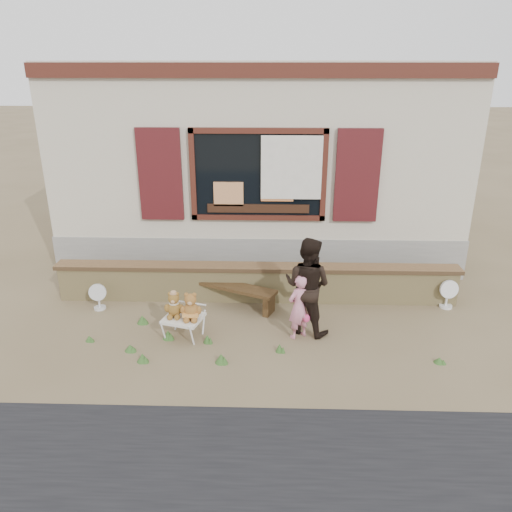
{
  "coord_description": "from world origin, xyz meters",
  "views": [
    {
      "loc": [
        0.23,
        -7.05,
        4.03
      ],
      "look_at": [
        0.0,
        0.6,
        1.0
      ],
      "focal_mm": 35.0,
      "sensor_mm": 36.0,
      "label": 1
    }
  ],
  "objects_px": {
    "bench": "(234,291)",
    "teddy_bear_right": "(191,305)",
    "teddy_bear_left": "(174,304)",
    "child": "(299,307)",
    "folding_chair": "(183,319)",
    "adult": "(307,286)"
  },
  "relations": [
    {
      "from": "teddy_bear_left",
      "to": "teddy_bear_right",
      "type": "xyz_separation_m",
      "value": [
        0.27,
        -0.08,
        0.02
      ]
    },
    {
      "from": "folding_chair",
      "to": "adult",
      "type": "relative_size",
      "value": 0.43
    },
    {
      "from": "bench",
      "to": "adult",
      "type": "height_order",
      "value": "adult"
    },
    {
      "from": "folding_chair",
      "to": "child",
      "type": "xyz_separation_m",
      "value": [
        1.77,
        0.06,
        0.2
      ]
    },
    {
      "from": "adult",
      "to": "teddy_bear_left",
      "type": "bearing_deg",
      "value": 33.66
    },
    {
      "from": "teddy_bear_right",
      "to": "child",
      "type": "xyz_separation_m",
      "value": [
        1.63,
        0.1,
        -0.05
      ]
    },
    {
      "from": "folding_chair",
      "to": "teddy_bear_right",
      "type": "bearing_deg",
      "value": -0.0
    },
    {
      "from": "bench",
      "to": "teddy_bear_left",
      "type": "xyz_separation_m",
      "value": [
        -0.83,
        -1.03,
        0.26
      ]
    },
    {
      "from": "folding_chair",
      "to": "teddy_bear_left",
      "type": "relative_size",
      "value": 1.65
    },
    {
      "from": "child",
      "to": "adult",
      "type": "height_order",
      "value": "adult"
    },
    {
      "from": "bench",
      "to": "teddy_bear_right",
      "type": "xyz_separation_m",
      "value": [
        -0.56,
        -1.11,
        0.28
      ]
    },
    {
      "from": "bench",
      "to": "teddy_bear_right",
      "type": "height_order",
      "value": "teddy_bear_right"
    },
    {
      "from": "teddy_bear_right",
      "to": "child",
      "type": "distance_m",
      "value": 1.64
    },
    {
      "from": "folding_chair",
      "to": "bench",
      "type": "bearing_deg",
      "value": 72.89
    },
    {
      "from": "teddy_bear_left",
      "to": "teddy_bear_right",
      "type": "distance_m",
      "value": 0.28
    },
    {
      "from": "teddy_bear_left",
      "to": "child",
      "type": "height_order",
      "value": "child"
    },
    {
      "from": "bench",
      "to": "folding_chair",
      "type": "bearing_deg",
      "value": -98.38
    },
    {
      "from": "teddy_bear_left",
      "to": "adult",
      "type": "bearing_deg",
      "value": 22.05
    },
    {
      "from": "bench",
      "to": "folding_chair",
      "type": "xyz_separation_m",
      "value": [
        -0.7,
        -1.07,
        0.03
      ]
    },
    {
      "from": "child",
      "to": "folding_chair",
      "type": "bearing_deg",
      "value": -31.82
    },
    {
      "from": "teddy_bear_right",
      "to": "teddy_bear_left",
      "type": "bearing_deg",
      "value": -180.0
    },
    {
      "from": "bench",
      "to": "adult",
      "type": "xyz_separation_m",
      "value": [
        1.2,
        -0.82,
        0.49
      ]
    }
  ]
}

